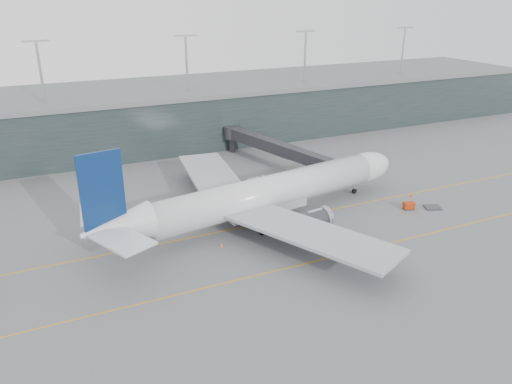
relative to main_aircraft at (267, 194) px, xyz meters
name	(u,v)px	position (x,y,z in m)	size (l,w,h in m)	color
ground	(243,217)	(-3.68, 2.66, -5.17)	(320.00, 320.00, 0.00)	#55555A
taxiline_a	(252,225)	(-3.68, -1.34, -5.16)	(160.00, 0.25, 0.02)	#C68912
taxiline_b	(293,266)	(-3.68, -17.34, -5.16)	(160.00, 0.25, 0.02)	#C68912
taxiline_lead_main	(229,179)	(1.32, 22.66, -5.16)	(0.25, 60.00, 0.02)	#C68912
terminal	(162,113)	(-3.68, 60.65, 2.44)	(240.00, 36.00, 29.00)	#1D2727
main_aircraft	(267,194)	(0.00, 0.00, 0.00)	(65.62, 60.98, 18.44)	silver
jet_bridge	(275,145)	(15.59, 27.50, -0.08)	(14.48, 43.94, 6.80)	#28282D
gse_cart	(409,205)	(27.35, -7.44, -4.37)	(2.38, 1.82, 1.44)	#A52A0B
baggage_dolly	(433,207)	(32.00, -9.01, -4.99)	(3.02, 2.42, 0.30)	#323337
uld_a	(201,200)	(-8.82, 11.76, -4.18)	(2.17, 1.79, 1.89)	#323136
uld_b	(212,195)	(-6.01, 13.20, -4.13)	(2.57, 2.26, 2.00)	#323136
uld_c	(228,194)	(-2.87, 12.10, -4.15)	(2.52, 2.23, 1.94)	#323136
cone_nose	(411,195)	(32.15, -2.62, -4.78)	(0.49, 0.49, 0.78)	#FD3C0E
cone_wing_stbd	(333,246)	(5.23, -14.57, -4.87)	(0.38, 0.38, 0.61)	red
cone_wing_port	(261,192)	(4.50, 11.89, -4.80)	(0.47, 0.47, 0.74)	#CB620B
cone_tail	(221,245)	(-11.57, -6.61, -4.83)	(0.44, 0.44, 0.69)	orange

